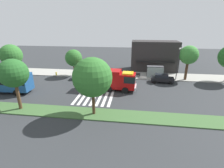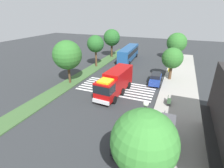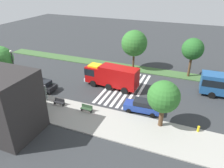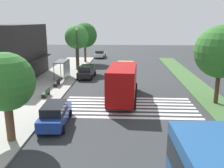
{
  "view_description": "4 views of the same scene",
  "coord_description": "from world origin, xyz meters",
  "px_view_note": "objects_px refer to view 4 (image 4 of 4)",
  "views": [
    {
      "loc": [
        5.08,
        -26.73,
        11.09
      ],
      "look_at": [
        1.51,
        0.14,
        1.22
      ],
      "focal_mm": 26.1,
      "sensor_mm": 36.0,
      "label": 1
    },
    {
      "loc": [
        23.54,
        9.02,
        11.97
      ],
      "look_at": [
        1.69,
        0.24,
        1.79
      ],
      "focal_mm": 27.34,
      "sensor_mm": 36.0,
      "label": 2
    },
    {
      "loc": [
        -10.6,
        29.52,
        16.28
      ],
      "look_at": [
        0.56,
        1.99,
        1.33
      ],
      "focal_mm": 34.19,
      "sensor_mm": 36.0,
      "label": 3
    },
    {
      "loc": [
        -22.9,
        0.48,
        7.87
      ],
      "look_at": [
        1.88,
        1.69,
        1.49
      ],
      "focal_mm": 39.61,
      "sensor_mm": 36.0,
      "label": 4
    }
  ],
  "objects_px": {
    "bus_stop_shelter": "(64,66)",
    "bench_west_of_shelter": "(46,92)",
    "bench_near_shelter": "(57,82)",
    "sidewalk_tree_far_east": "(85,35)",
    "sidewalk_tree_east": "(77,37)",
    "parked_car_west": "(55,114)",
    "parked_car_east": "(100,54)",
    "parked_car_mid": "(87,72)",
    "median_tree_center": "(221,52)",
    "street_lamp": "(77,47)",
    "sidewalk_tree_west": "(5,82)",
    "fire_truck": "(123,80)"
  },
  "relations": [
    {
      "from": "median_tree_center",
      "to": "bus_stop_shelter",
      "type": "bearing_deg",
      "value": 60.45
    },
    {
      "from": "bench_near_shelter",
      "to": "bench_west_of_shelter",
      "type": "xyz_separation_m",
      "value": [
        -4.35,
        0.0,
        0.0
      ]
    },
    {
      "from": "street_lamp",
      "to": "sidewalk_tree_far_east",
      "type": "xyz_separation_m",
      "value": [
        9.95,
        0.4,
        1.14
      ]
    },
    {
      "from": "bench_near_shelter",
      "to": "sidewalk_tree_far_east",
      "type": "distance_m",
      "value": 18.79
    },
    {
      "from": "parked_car_mid",
      "to": "bench_west_of_shelter",
      "type": "height_order",
      "value": "parked_car_mid"
    },
    {
      "from": "parked_car_west",
      "to": "bench_west_of_shelter",
      "type": "relative_size",
      "value": 3.03
    },
    {
      "from": "bench_near_shelter",
      "to": "sidewalk_tree_far_east",
      "type": "bearing_deg",
      "value": -2.02
    },
    {
      "from": "parked_car_east",
      "to": "bench_west_of_shelter",
      "type": "height_order",
      "value": "parked_car_east"
    },
    {
      "from": "parked_car_mid",
      "to": "median_tree_center",
      "type": "relative_size",
      "value": 0.62
    },
    {
      "from": "parked_car_east",
      "to": "sidewalk_tree_east",
      "type": "distance_m",
      "value": 15.49
    },
    {
      "from": "parked_car_west",
      "to": "bus_stop_shelter",
      "type": "xyz_separation_m",
      "value": [
        15.25,
        2.87,
        0.98
      ]
    },
    {
      "from": "parked_car_east",
      "to": "street_lamp",
      "type": "distance_m",
      "value": 17.05
    },
    {
      "from": "fire_truck",
      "to": "street_lamp",
      "type": "relative_size",
      "value": 1.36
    },
    {
      "from": "parked_car_mid",
      "to": "sidewalk_tree_east",
      "type": "relative_size",
      "value": 0.65
    },
    {
      "from": "fire_truck",
      "to": "parked_car_west",
      "type": "bearing_deg",
      "value": 146.32
    },
    {
      "from": "bus_stop_shelter",
      "to": "sidewalk_tree_far_east",
      "type": "bearing_deg",
      "value": -2.7
    },
    {
      "from": "bench_west_of_shelter",
      "to": "sidewalk_tree_east",
      "type": "relative_size",
      "value": 0.22
    },
    {
      "from": "parked_car_east",
      "to": "sidewalk_tree_west",
      "type": "bearing_deg",
      "value": 179.1
    },
    {
      "from": "parked_car_mid",
      "to": "sidewalk_tree_west",
      "type": "bearing_deg",
      "value": 176.62
    },
    {
      "from": "fire_truck",
      "to": "bench_near_shelter",
      "type": "relative_size",
      "value": 5.66
    },
    {
      "from": "bench_west_of_shelter",
      "to": "median_tree_center",
      "type": "xyz_separation_m",
      "value": [
        -1.3,
        -17.0,
        4.51
      ]
    },
    {
      "from": "sidewalk_tree_east",
      "to": "sidewalk_tree_far_east",
      "type": "distance_m",
      "value": 7.97
    },
    {
      "from": "sidewalk_tree_east",
      "to": "sidewalk_tree_west",
      "type": "bearing_deg",
      "value": 180.0
    },
    {
      "from": "bus_stop_shelter",
      "to": "bench_west_of_shelter",
      "type": "distance_m",
      "value": 8.45
    },
    {
      "from": "bench_west_of_shelter",
      "to": "bench_near_shelter",
      "type": "bearing_deg",
      "value": 0.0
    },
    {
      "from": "parked_car_west",
      "to": "median_tree_center",
      "type": "xyz_separation_m",
      "value": [
        5.59,
        -14.15,
        4.19
      ]
    },
    {
      "from": "parked_car_west",
      "to": "parked_car_mid",
      "type": "bearing_deg",
      "value": -2.95
    },
    {
      "from": "fire_truck",
      "to": "parked_car_mid",
      "type": "relative_size",
      "value": 1.97
    },
    {
      "from": "parked_car_west",
      "to": "sidewalk_tree_far_east",
      "type": "xyz_separation_m",
      "value": [
        29.45,
        2.2,
        4.27
      ]
    },
    {
      "from": "bus_stop_shelter",
      "to": "street_lamp",
      "type": "height_order",
      "value": "street_lamp"
    },
    {
      "from": "bus_stop_shelter",
      "to": "bench_west_of_shelter",
      "type": "height_order",
      "value": "bus_stop_shelter"
    },
    {
      "from": "bus_stop_shelter",
      "to": "sidewalk_tree_east",
      "type": "xyz_separation_m",
      "value": [
        6.24,
        -0.67,
        3.42
      ]
    },
    {
      "from": "sidewalk_tree_west",
      "to": "sidewalk_tree_east",
      "type": "relative_size",
      "value": 0.83
    },
    {
      "from": "fire_truck",
      "to": "median_tree_center",
      "type": "relative_size",
      "value": 1.22
    },
    {
      "from": "bench_near_shelter",
      "to": "street_lamp",
      "type": "distance_m",
      "value": 9.01
    },
    {
      "from": "parked_car_mid",
      "to": "street_lamp",
      "type": "height_order",
      "value": "street_lamp"
    },
    {
      "from": "parked_car_mid",
      "to": "sidewalk_tree_far_east",
      "type": "relative_size",
      "value": 0.62
    },
    {
      "from": "parked_car_mid",
      "to": "sidewalk_tree_far_east",
      "type": "distance_m",
      "value": 13.96
    },
    {
      "from": "bench_west_of_shelter",
      "to": "sidewalk_tree_east",
      "type": "xyz_separation_m",
      "value": [
        14.6,
        -0.64,
        4.72
      ]
    },
    {
      "from": "sidewalk_tree_west",
      "to": "sidewalk_tree_far_east",
      "type": "relative_size",
      "value": 0.8
    },
    {
      "from": "fire_truck",
      "to": "sidewalk_tree_far_east",
      "type": "bearing_deg",
      "value": 22.01
    },
    {
      "from": "parked_car_west",
      "to": "bus_stop_shelter",
      "type": "height_order",
      "value": "bus_stop_shelter"
    },
    {
      "from": "street_lamp",
      "to": "median_tree_center",
      "type": "xyz_separation_m",
      "value": [
        -13.91,
        -15.95,
        1.05
      ]
    },
    {
      "from": "sidewalk_tree_west",
      "to": "median_tree_center",
      "type": "height_order",
      "value": "median_tree_center"
    },
    {
      "from": "parked_car_west",
      "to": "sidewalk_tree_east",
      "type": "distance_m",
      "value": 22.05
    },
    {
      "from": "parked_car_mid",
      "to": "bench_near_shelter",
      "type": "distance_m",
      "value": 5.85
    },
    {
      "from": "bench_west_of_shelter",
      "to": "parked_car_mid",
      "type": "bearing_deg",
      "value": -16.7
    },
    {
      "from": "bench_near_shelter",
      "to": "sidewalk_tree_far_east",
      "type": "xyz_separation_m",
      "value": [
        18.21,
        -0.64,
        4.59
      ]
    },
    {
      "from": "bench_near_shelter",
      "to": "sidewalk_tree_east",
      "type": "bearing_deg",
      "value": -3.58
    },
    {
      "from": "bench_west_of_shelter",
      "to": "street_lamp",
      "type": "height_order",
      "value": "street_lamp"
    }
  ]
}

